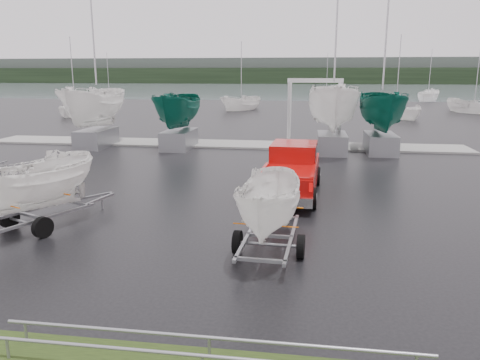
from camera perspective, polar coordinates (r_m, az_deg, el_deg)
ground_plane at (r=17.35m, az=-10.34°, el=-2.22°), size 120.00×120.00×0.00m
lake at (r=116.05m, az=5.74°, el=10.77°), size 300.00×300.00×0.00m
dock at (r=29.68m, az=-2.37°, el=4.41°), size 30.00×3.00×0.12m
treeline at (r=185.92m, az=6.82°, el=12.51°), size 300.00×8.00×6.00m
far_hill at (r=193.91m, az=6.91°, el=13.11°), size 300.00×6.00×10.00m
pickup_truck at (r=17.77m, az=6.39°, el=1.42°), size 2.24×5.55×1.82m
trailer_hitched at (r=11.42m, az=3.80°, el=2.66°), size 1.81×3.66×4.50m
trailer_parked at (r=14.37m, az=-24.95°, el=4.66°), size 2.56×3.77×5.00m
boat_hoist at (r=28.89m, az=9.07°, el=9.25°), size 3.30×2.18×4.12m
keelboat_0 at (r=29.74m, az=-17.56°, el=11.66°), size 2.57×3.20×10.74m
keelboat_1 at (r=28.11m, az=-7.59°, el=10.91°), size 2.23×3.20×7.02m
keelboat_2 at (r=26.87m, az=11.49°, el=12.57°), size 2.76×3.20×10.94m
keelboat_3 at (r=27.45m, az=17.18°, el=10.97°), size 2.38×3.20×10.55m
mast_rack_2 at (r=7.72m, az=-4.20°, el=-19.58°), size 7.00×0.56×0.06m
moored_boat_0 at (r=52.25m, az=-19.38°, el=7.39°), size 2.40×2.45×10.94m
moored_boat_1 at (r=57.14m, az=0.16°, el=8.54°), size 3.72×3.75×11.67m
moored_boat_2 at (r=49.24m, az=18.38°, el=7.16°), size 3.28×3.31×11.19m
moored_boat_3 at (r=81.63m, az=21.91°, el=8.97°), size 3.67×3.70×11.64m
moored_boat_4 at (r=93.30m, az=-15.64°, el=9.82°), size 3.23×3.22×11.01m
moored_boat_5 at (r=94.60m, az=10.47°, el=10.12°), size 4.38×4.38×12.07m
moored_boat_6 at (r=59.01m, az=26.56°, el=7.32°), size 3.78×3.80×11.61m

